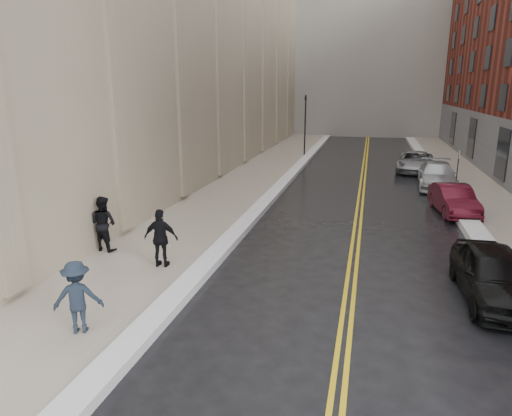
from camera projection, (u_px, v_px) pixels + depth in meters
The scene contains 16 objects.
ground at pixel (228, 354), 10.26m from camera, with size 160.00×160.00×0.00m, color black.
sidewalk_left at pixel (237, 190), 26.29m from camera, with size 4.00×64.00×0.15m, color gray.
sidewalk_right at pixel (492, 204), 23.13m from camera, with size 3.00×64.00×0.15m, color gray.
lane_stripe_a at pixel (358, 198), 24.70m from camera, with size 0.12×64.00×0.01m, color gold.
lane_stripe_b at pixel (363, 198), 24.64m from camera, with size 0.12×64.00×0.01m, color gold.
snow_ridge_left at pixel (276, 191), 25.74m from camera, with size 0.70×60.80×0.26m, color white.
snow_ridge_right at pixel (453, 200), 23.54m from camera, with size 0.85×60.80×0.30m, color white.
traffic_signal at pixel (305, 121), 38.20m from camera, with size 0.18×0.15×5.20m.
parking_sign_far at pixel (458, 165), 26.81m from camera, with size 0.06×0.35×2.23m.
car_black at pixel (494, 275), 12.70m from camera, with size 1.78×4.43×1.51m, color black.
car_maroon at pixel (454, 200), 21.45m from camera, with size 1.45×4.15×1.37m, color #490D19.
car_silver_near at pixel (437, 175), 27.10m from camera, with size 2.08×5.13×1.49m, color #B1B5B9.
car_silver_far at pixel (415, 162), 32.25m from camera, with size 2.34×5.08×1.41m, color gray.
pedestrian_a at pixel (103, 223), 16.16m from camera, with size 0.96×0.75×1.98m, color black.
pedestrian_b at pixel (77, 297), 10.72m from camera, with size 1.15×0.66×1.78m, color #1B2430.
pedestrian_c at pixel (161, 238), 14.66m from camera, with size 1.12×0.47×1.92m, color black.
Camera 1 is at (2.81, -8.64, 5.81)m, focal length 32.00 mm.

